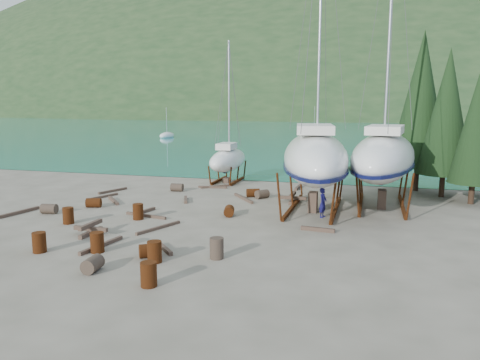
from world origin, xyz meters
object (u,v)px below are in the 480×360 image
(small_sailboat_shore, at_px, (228,159))
(worker, at_px, (323,203))
(large_sailboat_near, at_px, (315,157))
(large_sailboat_far, at_px, (384,156))

(small_sailboat_shore, xyz_separation_m, worker, (8.74, -10.16, -1.03))
(small_sailboat_shore, bearing_deg, large_sailboat_near, -46.93)
(large_sailboat_far, height_order, small_sailboat_shore, large_sailboat_far)
(large_sailboat_near, height_order, small_sailboat_shore, large_sailboat_near)
(large_sailboat_far, height_order, worker, large_sailboat_far)
(small_sailboat_shore, bearing_deg, large_sailboat_far, -28.66)
(large_sailboat_far, distance_m, small_sailboat_shore, 13.60)
(large_sailboat_near, xyz_separation_m, worker, (0.71, -1.83, -2.37))
(large_sailboat_far, xyz_separation_m, small_sailboat_shore, (-11.98, 6.30, -1.29))
(large_sailboat_near, relative_size, small_sailboat_shore, 1.76)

